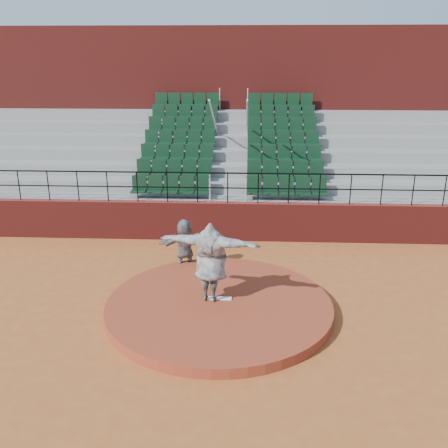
{
  "coord_description": "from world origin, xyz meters",
  "views": [
    {
      "loc": [
        0.65,
        -10.86,
        5.96
      ],
      "look_at": [
        0.0,
        2.5,
        1.4
      ],
      "focal_mm": 40.0,
      "sensor_mm": 36.0,
      "label": 1
    }
  ],
  "objects": [
    {
      "name": "pitching_rubber",
      "position": [
        0.0,
        0.15,
        0.27
      ],
      "size": [
        0.6,
        0.15,
        0.03
      ],
      "primitive_type": "cube",
      "color": "white",
      "rests_on": "pitchers_mound"
    },
    {
      "name": "pitcher",
      "position": [
        -0.21,
        0.13,
        1.24
      ],
      "size": [
        2.53,
        1.18,
        1.99
      ],
      "primitive_type": "imported",
      "rotation": [
        0.0,
        0.0,
        2.92
      ],
      "color": "black",
      "rests_on": "pitchers_mound"
    },
    {
      "name": "fielder",
      "position": [
        -1.13,
        2.42,
        0.77
      ],
      "size": [
        1.51,
        0.87,
        1.55
      ],
      "primitive_type": "imported",
      "rotation": [
        0.0,
        0.0,
        3.45
      ],
      "color": "black",
      "rests_on": "ground"
    },
    {
      "name": "pitchers_mound",
      "position": [
        0.0,
        0.0,
        0.12
      ],
      "size": [
        5.5,
        5.5,
        0.25
      ],
      "primitive_type": "cylinder",
      "color": "#913820",
      "rests_on": "ground"
    },
    {
      "name": "press_box_facade",
      "position": [
        0.0,
        12.6,
        3.55
      ],
      "size": [
        24.0,
        3.0,
        7.1
      ],
      "primitive_type": "cube",
      "color": "maroon",
      "rests_on": "ground"
    },
    {
      "name": "boundary_wall",
      "position": [
        0.0,
        5.0,
        0.65
      ],
      "size": [
        24.0,
        0.3,
        1.3
      ],
      "primitive_type": "cube",
      "color": "maroon",
      "rests_on": "ground"
    },
    {
      "name": "seating_deck",
      "position": [
        0.0,
        8.65,
        1.43
      ],
      "size": [
        24.0,
        5.97,
        4.63
      ],
      "color": "gray",
      "rests_on": "ground"
    },
    {
      "name": "wall_railing",
      "position": [
        0.0,
        5.0,
        2.03
      ],
      "size": [
        24.04,
        0.05,
        1.03
      ],
      "color": "black",
      "rests_on": "boundary_wall"
    },
    {
      "name": "ground",
      "position": [
        0.0,
        0.0,
        0.0
      ],
      "size": [
        90.0,
        90.0,
        0.0
      ],
      "primitive_type": "plane",
      "color": "#A65525",
      "rests_on": "ground"
    }
  ]
}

